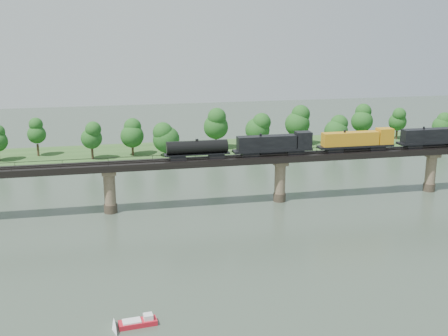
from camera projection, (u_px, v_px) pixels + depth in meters
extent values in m
plane|color=#324034|center=(327.00, 249.00, 107.09)|extent=(400.00, 400.00, 0.00)
cube|color=#2A4E1F|center=(229.00, 149.00, 187.27)|extent=(300.00, 24.00, 1.60)
cylinder|color=#473A2D|center=(111.00, 208.00, 127.05)|extent=(3.00, 3.00, 2.00)
cylinder|color=#826F55|center=(110.00, 189.00, 125.91)|extent=(2.60, 2.60, 9.00)
cube|color=#826F55|center=(109.00, 172.00, 124.90)|extent=(3.20, 3.20, 1.00)
cylinder|color=#473A2D|center=(279.00, 197.00, 135.21)|extent=(3.00, 3.00, 2.00)
cylinder|color=#826F55|center=(280.00, 179.00, 134.07)|extent=(2.60, 2.60, 9.00)
cube|color=#826F55|center=(280.00, 163.00, 133.05)|extent=(3.20, 3.20, 1.00)
cylinder|color=#473A2D|center=(429.00, 187.00, 143.36)|extent=(3.00, 3.00, 2.00)
cylinder|color=#826F55|center=(431.00, 170.00, 142.22)|extent=(2.60, 2.60, 9.00)
cube|color=#826F55|center=(432.00, 155.00, 141.20)|extent=(3.20, 3.20, 1.00)
cube|color=black|center=(281.00, 158.00, 132.73)|extent=(220.00, 5.00, 1.50)
cube|color=black|center=(282.00, 155.00, 131.82)|extent=(220.00, 0.12, 0.16)
cube|color=black|center=(280.00, 154.00, 133.23)|extent=(220.00, 0.12, 0.16)
cube|color=black|center=(284.00, 154.00, 130.10)|extent=(220.00, 0.10, 0.10)
cube|color=black|center=(278.00, 150.00, 134.64)|extent=(220.00, 0.10, 0.10)
cube|color=black|center=(284.00, 156.00, 130.19)|extent=(0.08, 0.08, 0.70)
cube|color=black|center=(278.00, 151.00, 134.73)|extent=(0.08, 0.08, 0.70)
cylinder|color=#382619|center=(38.00, 150.00, 173.40)|extent=(0.70, 0.70, 3.71)
sphere|color=#144815|center=(37.00, 134.00, 172.15)|extent=(5.67, 5.67, 5.67)
sphere|color=#144815|center=(36.00, 124.00, 171.36)|extent=(4.25, 4.25, 4.25)
cylinder|color=#382619|center=(92.00, 154.00, 169.35)|extent=(0.70, 0.70, 3.51)
sphere|color=#144815|center=(91.00, 138.00, 168.16)|extent=(6.31, 6.31, 6.31)
sphere|color=#144815|center=(91.00, 129.00, 167.42)|extent=(4.73, 4.73, 4.73)
cylinder|color=#382619|center=(133.00, 150.00, 174.24)|extent=(0.70, 0.70, 3.34)
sphere|color=#144815|center=(132.00, 136.00, 173.11)|extent=(7.18, 7.18, 7.18)
sphere|color=#144815|center=(132.00, 127.00, 172.40)|extent=(5.39, 5.39, 5.39)
cylinder|color=#382619|center=(167.00, 151.00, 173.85)|extent=(0.70, 0.70, 2.83)
sphere|color=#144815|center=(166.00, 139.00, 172.89)|extent=(8.26, 8.26, 8.26)
sphere|color=#144815|center=(166.00, 132.00, 172.29)|extent=(6.19, 6.19, 6.19)
cylinder|color=#382619|center=(216.00, 143.00, 183.34)|extent=(0.70, 0.70, 3.96)
sphere|color=#144815|center=(216.00, 127.00, 182.00)|extent=(8.07, 8.07, 8.07)
sphere|color=#144815|center=(216.00, 117.00, 181.16)|extent=(6.05, 6.05, 6.05)
cylinder|color=#382619|center=(257.00, 143.00, 184.74)|extent=(0.70, 0.70, 3.27)
sphere|color=#144815|center=(257.00, 130.00, 183.64)|extent=(8.03, 8.03, 8.03)
sphere|color=#144815|center=(258.00, 122.00, 182.95)|extent=(6.02, 6.02, 6.02)
cylinder|color=#382619|center=(297.00, 139.00, 188.64)|extent=(0.70, 0.70, 3.92)
sphere|color=#144815|center=(297.00, 124.00, 187.31)|extent=(8.29, 8.29, 8.29)
sphere|color=#144815|center=(298.00, 114.00, 186.49)|extent=(6.21, 6.21, 6.21)
cylinder|color=#382619|center=(335.00, 143.00, 184.40)|extent=(0.70, 0.70, 3.02)
sphere|color=#144815|center=(336.00, 131.00, 183.38)|extent=(7.74, 7.74, 7.74)
sphere|color=#144815|center=(336.00, 124.00, 182.74)|extent=(5.80, 5.80, 5.80)
cylinder|color=#382619|center=(361.00, 136.00, 195.20)|extent=(0.70, 0.70, 3.80)
sphere|color=#144815|center=(362.00, 121.00, 193.92)|extent=(7.47, 7.47, 7.47)
sphere|color=#144815|center=(363.00, 112.00, 193.12)|extent=(5.60, 5.60, 5.60)
cylinder|color=#382619|center=(397.00, 134.00, 198.26)|extent=(0.70, 0.70, 3.38)
sphere|color=#144815|center=(398.00, 122.00, 197.12)|extent=(6.23, 6.23, 6.23)
sphere|color=#144815|center=(398.00, 114.00, 196.40)|extent=(4.67, 4.67, 4.67)
cylinder|color=#382619|center=(441.00, 137.00, 195.61)|extent=(0.70, 0.70, 2.77)
sphere|color=#144815|center=(442.00, 126.00, 194.67)|extent=(7.04, 7.04, 7.04)
sphere|color=#144815|center=(443.00, 120.00, 194.09)|extent=(5.28, 5.28, 5.28)
cube|color=black|center=(413.00, 146.00, 139.43)|extent=(4.00, 2.40, 1.10)
cube|color=black|center=(433.00, 142.00, 140.37)|extent=(18.99, 3.00, 0.50)
cube|color=black|center=(429.00, 135.00, 139.60)|extent=(13.99, 2.70, 3.20)
cylinder|color=black|center=(433.00, 144.00, 140.51)|extent=(6.00, 1.40, 1.40)
cube|color=black|center=(376.00, 148.00, 137.39)|extent=(4.00, 2.40, 1.10)
cube|color=black|center=(334.00, 150.00, 135.15)|extent=(4.00, 2.40, 1.10)
cube|color=black|center=(355.00, 146.00, 136.10)|extent=(18.99, 3.00, 0.50)
cube|color=#BC7B16|center=(350.00, 139.00, 135.32)|extent=(13.99, 2.70, 3.20)
cube|color=#BC7B16|center=(384.00, 136.00, 137.08)|extent=(3.60, 3.00, 3.80)
cylinder|color=black|center=(355.00, 148.00, 136.24)|extent=(6.00, 1.40, 1.40)
cube|color=black|center=(295.00, 152.00, 133.12)|extent=(4.00, 2.40, 1.10)
cube|color=black|center=(250.00, 154.00, 130.88)|extent=(4.00, 2.40, 1.10)
cube|color=black|center=(273.00, 150.00, 131.82)|extent=(18.99, 3.00, 0.50)
cube|color=black|center=(267.00, 143.00, 131.04)|extent=(13.99, 2.70, 3.20)
cube|color=black|center=(303.00, 140.00, 132.80)|extent=(3.60, 3.00, 3.80)
cylinder|color=black|center=(273.00, 152.00, 131.96)|extent=(6.00, 1.40, 1.40)
cube|color=black|center=(216.00, 156.00, 129.25)|extent=(3.50, 2.20, 1.10)
cube|color=black|center=(178.00, 158.00, 127.41)|extent=(3.50, 2.20, 1.10)
cube|color=black|center=(197.00, 154.00, 128.16)|extent=(14.99, 2.40, 0.30)
cylinder|color=black|center=(197.00, 147.00, 127.76)|extent=(13.99, 3.00, 3.00)
cylinder|color=black|center=(197.00, 140.00, 127.35)|extent=(0.70, 0.70, 0.50)
cube|color=red|center=(138.00, 323.00, 79.95)|extent=(5.55, 2.47, 0.75)
cube|color=white|center=(132.00, 321.00, 79.59)|extent=(2.73, 1.87, 0.27)
cube|color=white|center=(148.00, 317.00, 80.21)|extent=(1.42, 1.42, 0.75)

